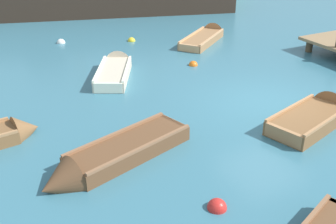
{
  "coord_description": "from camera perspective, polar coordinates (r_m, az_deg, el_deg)",
  "views": [
    {
      "loc": [
        -7.81,
        -8.46,
        5.21
      ],
      "look_at": [
        -3.1,
        0.72,
        0.1
      ],
      "focal_mm": 42.76,
      "sensor_mm": 36.0,
      "label": 1
    }
  ],
  "objects": [
    {
      "name": "rowboat_outer_left",
      "position": [
        11.87,
        20.37,
        -0.72
      ],
      "size": [
        3.27,
        1.95,
        1.11
      ],
      "rotation": [
        0.0,
        0.0,
        0.28
      ],
      "color": "brown",
      "rests_on": "ground"
    },
    {
      "name": "ground_plane",
      "position": [
        12.64,
        14.14,
        1.15
      ],
      "size": [
        120.0,
        120.0,
        0.0
      ],
      "primitive_type": "plane",
      "color": "teal"
    },
    {
      "name": "rowboat_far",
      "position": [
        9.41,
        -8.22,
        -6.64
      ],
      "size": [
        4.01,
        2.11,
        0.99
      ],
      "rotation": [
        0.0,
        0.0,
        3.44
      ],
      "color": "brown",
      "rests_on": "ground"
    },
    {
      "name": "buoy_red",
      "position": [
        8.19,
        6.99,
        -13.42
      ],
      "size": [
        0.4,
        0.4,
        0.4
      ],
      "primitive_type": "sphere",
      "color": "red",
      "rests_on": "ground"
    },
    {
      "name": "rowboat_outer_right",
      "position": [
        18.87,
        5.49,
        10.52
      ],
      "size": [
        3.58,
        3.07,
        0.99
      ],
      "rotation": [
        0.0,
        0.0,
        0.65
      ],
      "color": "#9E7047",
      "rests_on": "ground"
    },
    {
      "name": "buoy_yellow",
      "position": [
        18.68,
        -5.23,
        10.04
      ],
      "size": [
        0.35,
        0.35,
        0.35
      ],
      "primitive_type": "sphere",
      "color": "yellow",
      "rests_on": "ground"
    },
    {
      "name": "buoy_orange",
      "position": [
        15.52,
        3.61,
        6.67
      ],
      "size": [
        0.35,
        0.35,
        0.35
      ],
      "primitive_type": "sphere",
      "color": "orange",
      "rests_on": "ground"
    },
    {
      "name": "buoy_white",
      "position": [
        18.94,
        -14.99,
        9.48
      ],
      "size": [
        0.38,
        0.38,
        0.38
      ],
      "primitive_type": "sphere",
      "color": "white",
      "rests_on": "ground"
    },
    {
      "name": "rowboat_center",
      "position": [
        14.71,
        -7.52,
        5.88
      ],
      "size": [
        2.41,
        3.36,
        0.98
      ],
      "rotation": [
        0.0,
        0.0,
        1.09
      ],
      "color": "beige",
      "rests_on": "ground"
    }
  ]
}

